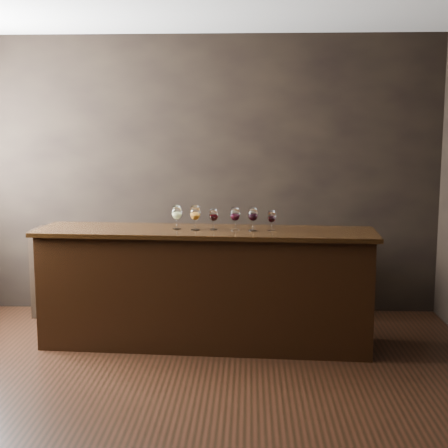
{
  "coord_description": "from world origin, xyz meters",
  "views": [
    {
      "loc": [
        0.59,
        -4.07,
        1.85
      ],
      "look_at": [
        0.37,
        1.16,
        1.07
      ],
      "focal_mm": 50.0,
      "sensor_mm": 36.0,
      "label": 1
    }
  ],
  "objects_px": {
    "bar_counter": "(205,290)",
    "glass_amber": "(195,213)",
    "back_bar_shelf": "(156,272)",
    "glass_white": "(177,213)",
    "glass_red_c": "(253,215)",
    "glass_red_a": "(214,215)",
    "glass_red_b": "(235,215)",
    "glass_red_d": "(272,217)"
  },
  "relations": [
    {
      "from": "bar_counter",
      "to": "glass_amber",
      "type": "relative_size",
      "value": 13.32
    },
    {
      "from": "glass_red_c",
      "to": "glass_red_d",
      "type": "distance_m",
      "value": 0.16
    },
    {
      "from": "glass_red_a",
      "to": "glass_white",
      "type": "bearing_deg",
      "value": 176.64
    },
    {
      "from": "glass_red_c",
      "to": "glass_red_d",
      "type": "relative_size",
      "value": 1.17
    },
    {
      "from": "bar_counter",
      "to": "glass_red_b",
      "type": "height_order",
      "value": "glass_red_b"
    },
    {
      "from": "back_bar_shelf",
      "to": "glass_amber",
      "type": "distance_m",
      "value": 1.24
    },
    {
      "from": "glass_amber",
      "to": "glass_red_c",
      "type": "height_order",
      "value": "glass_amber"
    },
    {
      "from": "back_bar_shelf",
      "to": "glass_red_a",
      "type": "xyz_separation_m",
      "value": [
        0.63,
        -0.86,
        0.7
      ]
    },
    {
      "from": "glass_white",
      "to": "glass_red_a",
      "type": "xyz_separation_m",
      "value": [
        0.32,
        -0.02,
        -0.02
      ]
    },
    {
      "from": "bar_counter",
      "to": "glass_red_a",
      "type": "xyz_separation_m",
      "value": [
        0.07,
        0.01,
        0.65
      ]
    },
    {
      "from": "glass_white",
      "to": "glass_amber",
      "type": "xyz_separation_m",
      "value": [
        0.16,
        -0.05,
        0.0
      ]
    },
    {
      "from": "glass_white",
      "to": "glass_red_c",
      "type": "bearing_deg",
      "value": -5.29
    },
    {
      "from": "glass_amber",
      "to": "glass_red_c",
      "type": "distance_m",
      "value": 0.49
    },
    {
      "from": "glass_red_a",
      "to": "glass_red_b",
      "type": "xyz_separation_m",
      "value": [
        0.18,
        -0.03,
        0.01
      ]
    },
    {
      "from": "bar_counter",
      "to": "back_bar_shelf",
      "type": "distance_m",
      "value": 1.03
    },
    {
      "from": "glass_red_c",
      "to": "back_bar_shelf",
      "type": "bearing_deg",
      "value": 136.9
    },
    {
      "from": "glass_red_b",
      "to": "glass_red_c",
      "type": "height_order",
      "value": "same"
    },
    {
      "from": "glass_amber",
      "to": "glass_red_c",
      "type": "relative_size",
      "value": 1.05
    },
    {
      "from": "back_bar_shelf",
      "to": "glass_amber",
      "type": "bearing_deg",
      "value": -61.89
    },
    {
      "from": "glass_amber",
      "to": "glass_red_a",
      "type": "xyz_separation_m",
      "value": [
        0.16,
        0.03,
        -0.02
      ]
    },
    {
      "from": "glass_red_b",
      "to": "glass_red_d",
      "type": "bearing_deg",
      "value": 1.06
    },
    {
      "from": "glass_red_c",
      "to": "glass_red_d",
      "type": "xyz_separation_m",
      "value": [
        0.16,
        0.01,
        -0.02
      ]
    },
    {
      "from": "glass_white",
      "to": "glass_red_a",
      "type": "height_order",
      "value": "glass_white"
    },
    {
      "from": "bar_counter",
      "to": "glass_red_c",
      "type": "bearing_deg",
      "value": -0.84
    },
    {
      "from": "glass_white",
      "to": "glass_red_d",
      "type": "xyz_separation_m",
      "value": [
        0.81,
        -0.05,
        -0.02
      ]
    },
    {
      "from": "glass_white",
      "to": "glass_red_d",
      "type": "bearing_deg",
      "value": -3.33
    },
    {
      "from": "glass_white",
      "to": "glass_red_b",
      "type": "height_order",
      "value": "glass_white"
    },
    {
      "from": "glass_amber",
      "to": "glass_red_a",
      "type": "height_order",
      "value": "glass_amber"
    },
    {
      "from": "bar_counter",
      "to": "glass_red_a",
      "type": "distance_m",
      "value": 0.65
    },
    {
      "from": "bar_counter",
      "to": "glass_red_d",
      "type": "bearing_deg",
      "value": 1.68
    },
    {
      "from": "glass_red_c",
      "to": "glass_amber",
      "type": "bearing_deg",
      "value": 178.48
    },
    {
      "from": "back_bar_shelf",
      "to": "glass_white",
      "type": "relative_size",
      "value": 12.01
    },
    {
      "from": "glass_amber",
      "to": "bar_counter",
      "type": "bearing_deg",
      "value": 12.17
    },
    {
      "from": "glass_red_a",
      "to": "back_bar_shelf",
      "type": "bearing_deg",
      "value": 126.24
    },
    {
      "from": "back_bar_shelf",
      "to": "glass_amber",
      "type": "relative_size",
      "value": 11.68
    },
    {
      "from": "glass_amber",
      "to": "glass_red_a",
      "type": "bearing_deg",
      "value": 10.41
    },
    {
      "from": "glass_amber",
      "to": "glass_white",
      "type": "bearing_deg",
      "value": 163.75
    },
    {
      "from": "back_bar_shelf",
      "to": "glass_red_c",
      "type": "height_order",
      "value": "glass_red_c"
    },
    {
      "from": "back_bar_shelf",
      "to": "glass_white",
      "type": "distance_m",
      "value": 1.15
    },
    {
      "from": "glass_white",
      "to": "glass_red_b",
      "type": "distance_m",
      "value": 0.5
    },
    {
      "from": "bar_counter",
      "to": "back_bar_shelf",
      "type": "height_order",
      "value": "bar_counter"
    },
    {
      "from": "glass_red_d",
      "to": "glass_white",
      "type": "bearing_deg",
      "value": 176.67
    }
  ]
}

